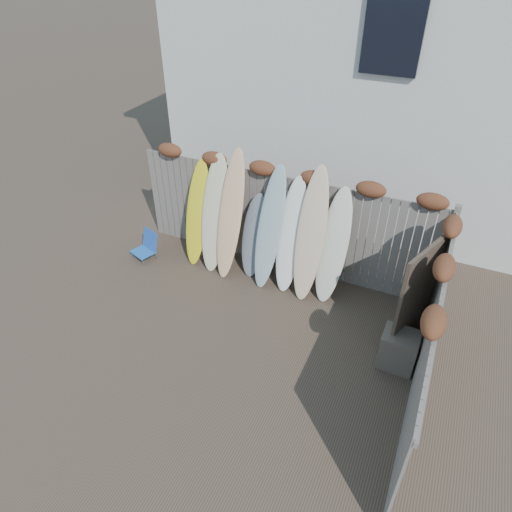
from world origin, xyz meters
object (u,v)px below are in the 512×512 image
at_px(beach_chair, 147,246).
at_px(lattice_panel, 419,297).
at_px(wooden_crate, 398,350).
at_px(surfboard_0, 197,214).

bearing_deg(beach_chair, lattice_panel, -2.62).
xyz_separation_m(wooden_crate, lattice_panel, (0.09, 0.55, 0.68)).
bearing_deg(wooden_crate, beach_chair, 171.45).
distance_m(wooden_crate, lattice_panel, 0.88).
distance_m(beach_chair, wooden_crate, 5.39).
relative_size(lattice_panel, surfboard_0, 0.92).
bearing_deg(beach_chair, surfboard_0, 24.58).
bearing_deg(surfboard_0, beach_chair, -154.39).
relative_size(beach_chair, lattice_panel, 0.29).
xyz_separation_m(beach_chair, wooden_crate, (5.33, -0.80, 0.05)).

